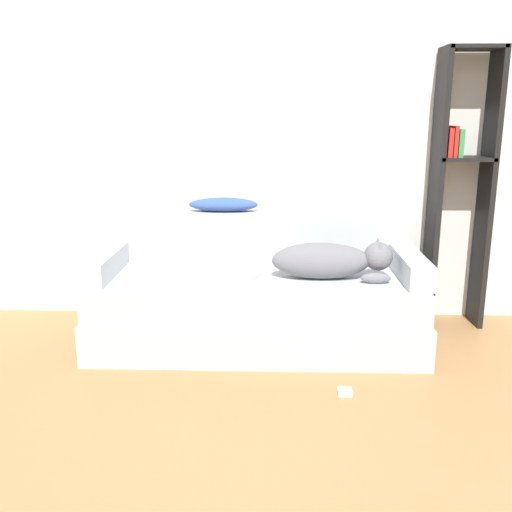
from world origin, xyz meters
name	(u,v)px	position (x,y,z in m)	size (l,w,h in m)	color
wall_back	(270,128)	(0.00, 2.87, 1.35)	(7.62, 0.06, 2.70)	white
couch	(256,310)	(-0.07, 2.28, 0.22)	(2.07, 0.87, 0.45)	#B2B7BC
couch_backrest	(258,237)	(-0.07, 2.64, 0.63)	(2.03, 0.15, 0.34)	#B2B7BC
couch_arm_left	(106,263)	(-1.03, 2.27, 0.53)	(0.15, 0.68, 0.15)	#B2B7BC
couch_arm_right	(410,266)	(0.88, 2.27, 0.53)	(0.15, 0.68, 0.15)	#B2B7BC
dog	(331,260)	(0.39, 2.22, 0.57)	(0.74, 0.25, 0.25)	slate
laptop	(231,274)	(-0.23, 2.26, 0.46)	(0.39, 0.30, 0.02)	silver
throw_pillow	(223,205)	(-0.31, 2.66, 0.84)	(0.47, 0.18, 0.09)	#335199
bookshelf	(461,179)	(1.29, 2.69, 1.02)	(0.38, 0.26, 1.87)	black
power_adapter	(345,392)	(0.42, 1.59, 0.01)	(0.07, 0.07, 0.03)	white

